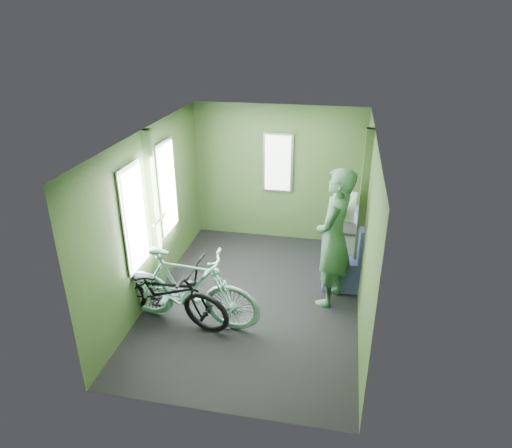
% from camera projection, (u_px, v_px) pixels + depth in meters
% --- Properties ---
extents(room, '(4.00, 4.02, 2.31)m').
position_uv_depth(room, '(252.00, 202.00, 5.74)').
color(room, black).
rests_on(room, ground).
extents(bicycle_black, '(1.94, 1.17, 1.05)m').
position_uv_depth(bicycle_black, '(166.00, 321.00, 5.85)').
color(bicycle_black, black).
rests_on(bicycle_black, ground).
extents(bicycle_mint, '(1.91, 0.87, 1.18)m').
position_uv_depth(bicycle_mint, '(190.00, 325.00, 5.78)').
color(bicycle_mint, '#7ABBB0').
rests_on(bicycle_mint, ground).
extents(passenger, '(0.64, 0.80, 1.90)m').
position_uv_depth(passenger, '(334.00, 238.00, 5.88)').
color(passenger, '#305939').
rests_on(passenger, ground).
extents(waste_box, '(0.24, 0.34, 0.82)m').
position_uv_depth(waste_box, '(350.00, 254.00, 6.62)').
color(waste_box, slate).
rests_on(waste_box, ground).
extents(bench_seat, '(0.60, 0.97, 0.98)m').
position_uv_depth(bench_seat, '(342.00, 260.00, 6.71)').
color(bench_seat, navy).
rests_on(bench_seat, ground).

